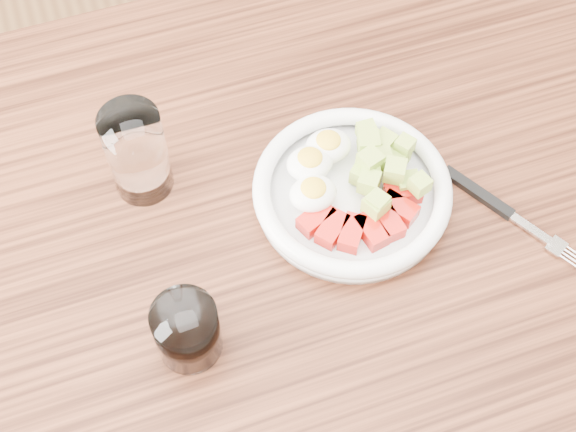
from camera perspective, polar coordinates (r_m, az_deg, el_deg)
name	(u,v)px	position (r m, az deg, el deg)	size (l,w,h in m)	color
ground	(294,419)	(1.69, 0.45, -14.24)	(4.00, 4.00, 0.00)	brown
dining_table	(298,270)	(1.07, 0.69, -3.89)	(1.50, 0.90, 0.77)	brown
bowl	(351,188)	(0.99, 4.53, 1.98)	(0.25, 0.25, 0.06)	white
fork	(497,206)	(1.02, 14.64, 0.72)	(0.12, 0.19, 0.01)	black
water_glass	(137,153)	(0.98, -10.70, 4.45)	(0.07, 0.07, 0.13)	white
coffee_glass	(187,331)	(0.88, -7.19, -8.11)	(0.07, 0.07, 0.08)	white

